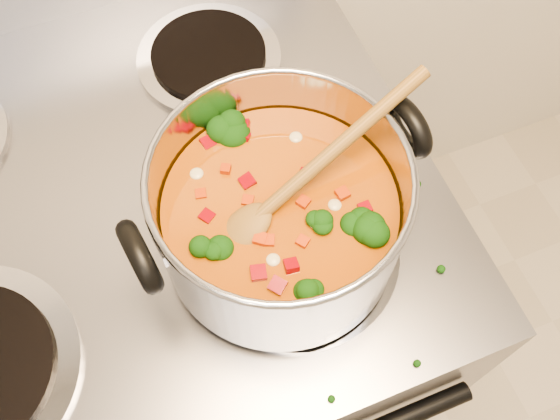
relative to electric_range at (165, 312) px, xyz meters
name	(u,v)px	position (x,y,z in m)	size (l,w,h in m)	color
electric_range	(165,312)	(0.00, 0.00, 0.00)	(0.79, 0.72, 1.08)	gray
stockpot	(280,213)	(0.17, -0.14, 0.54)	(0.33, 0.26, 0.16)	#ACACB4
wooden_spoon	(290,189)	(0.19, -0.14, 0.57)	(0.26, 0.09, 0.11)	brown
cooktop_crumbs	(296,146)	(0.24, -0.02, 0.46)	(0.25, 0.37, 0.01)	black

